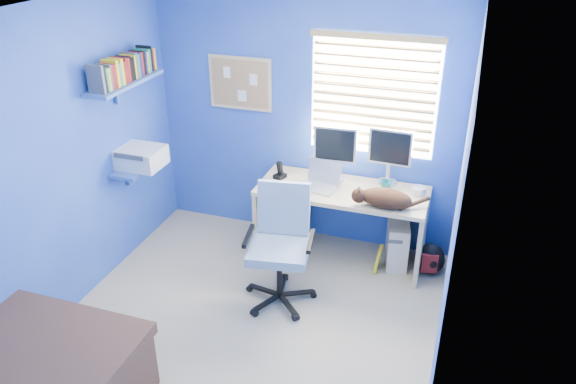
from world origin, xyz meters
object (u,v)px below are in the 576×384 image
(office_chair, at_px, (280,260))
(cat, at_px, (386,198))
(desk, at_px, (341,224))
(tower_pc, at_px, (397,241))
(laptop, at_px, (319,177))

(office_chair, bearing_deg, cat, 36.92)
(desk, bearing_deg, tower_pc, 8.94)
(tower_pc, height_order, office_chair, office_chair)
(cat, distance_m, office_chair, 1.06)
(desk, distance_m, tower_pc, 0.56)
(tower_pc, bearing_deg, office_chair, -145.86)
(desk, bearing_deg, cat, -25.60)
(desk, bearing_deg, office_chair, -113.32)
(desk, height_order, office_chair, office_chair)
(desk, distance_m, cat, 0.66)
(tower_pc, bearing_deg, cat, -120.61)
(cat, relative_size, tower_pc, 1.00)
(tower_pc, distance_m, office_chair, 1.25)
(desk, bearing_deg, laptop, -167.07)
(cat, distance_m, tower_pc, 0.67)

